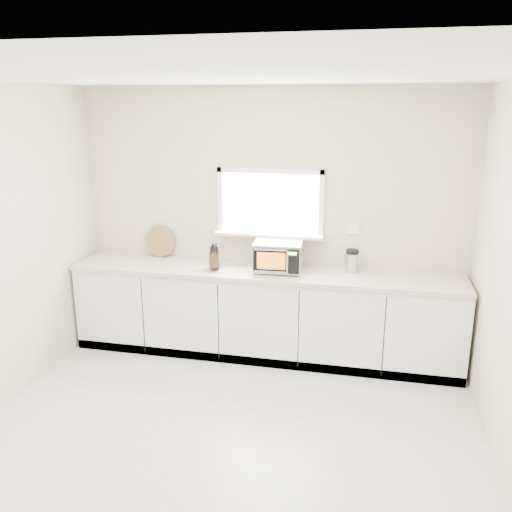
# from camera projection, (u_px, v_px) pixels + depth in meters

# --- Properties ---
(ground) EXTENTS (4.00, 4.00, 0.00)m
(ground) POSITION_uv_depth(u_px,v_px,m) (218.00, 452.00, 4.08)
(ground) COLOR beige
(ground) RESTS_ON ground
(back_wall) EXTENTS (4.00, 0.17, 2.70)m
(back_wall) POSITION_uv_depth(u_px,v_px,m) (270.00, 220.00, 5.58)
(back_wall) COLOR beige
(back_wall) RESTS_ON ground
(cabinets) EXTENTS (3.92, 0.60, 0.88)m
(cabinets) POSITION_uv_depth(u_px,v_px,m) (264.00, 314.00, 5.55)
(cabinets) COLOR silver
(cabinets) RESTS_ON ground
(countertop) EXTENTS (3.92, 0.64, 0.04)m
(countertop) POSITION_uv_depth(u_px,v_px,m) (264.00, 272.00, 5.42)
(countertop) COLOR beige
(countertop) RESTS_ON cabinets
(microwave) EXTENTS (0.48, 0.40, 0.30)m
(microwave) POSITION_uv_depth(u_px,v_px,m) (278.00, 256.00, 5.35)
(microwave) COLOR black
(microwave) RESTS_ON countertop
(knife_block) EXTENTS (0.13, 0.21, 0.29)m
(knife_block) POSITION_uv_depth(u_px,v_px,m) (215.00, 257.00, 5.40)
(knife_block) COLOR #4C311B
(knife_block) RESTS_ON countertop
(cutting_board) EXTENTS (0.34, 0.08, 0.34)m
(cutting_board) POSITION_uv_depth(u_px,v_px,m) (160.00, 241.00, 5.85)
(cutting_board) COLOR olive
(cutting_board) RESTS_ON countertop
(coffee_grinder) EXTENTS (0.16, 0.16, 0.23)m
(coffee_grinder) POSITION_uv_depth(u_px,v_px,m) (352.00, 261.00, 5.34)
(coffee_grinder) COLOR #ABADB3
(coffee_grinder) RESTS_ON countertop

